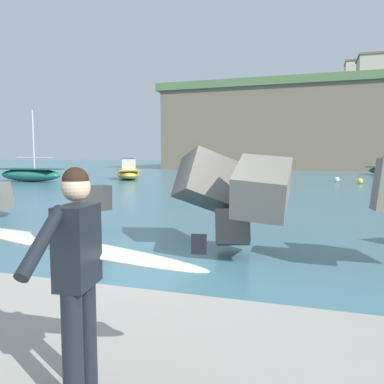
{
  "coord_description": "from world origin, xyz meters",
  "views": [
    {
      "loc": [
        2.85,
        -6.56,
        2.09
      ],
      "look_at": [
        0.61,
        0.5,
        1.4
      ],
      "focal_mm": 35.82,
      "sensor_mm": 36.0,
      "label": 1
    }
  ],
  "objects": [
    {
      "name": "station_building_central",
      "position": [
        12.74,
        64.82,
        16.2
      ],
      "size": [
        6.72,
        6.56,
        4.9
      ],
      "color": "#B2ADA3",
      "rests_on": "headland_bluff"
    },
    {
      "name": "mooring_buoy_inner",
      "position": [
        4.72,
        26.68,
        0.22
      ],
      "size": [
        0.44,
        0.44,
        0.44
      ],
      "color": "silver",
      "rests_on": "ground"
    },
    {
      "name": "mooring_buoy_outer",
      "position": [
        6.28,
        25.04,
        0.22
      ],
      "size": [
        0.44,
        0.44,
        0.44
      ],
      "color": "yellow",
      "rests_on": "ground"
    },
    {
      "name": "station_building_east",
      "position": [
        10.18,
        72.27,
        16.69
      ],
      "size": [
        4.44,
        4.82,
        5.88
      ],
      "color": "beige",
      "rests_on": "headland_bluff"
    },
    {
      "name": "station_building_west",
      "position": [
        2.66,
        75.0,
        15.72
      ],
      "size": [
        7.11,
        5.75,
        3.93
      ],
      "color": "beige",
      "rests_on": "headland_bluff"
    },
    {
      "name": "surfer_with_board",
      "position": [
        1.18,
        -4.11,
        1.28
      ],
      "size": [
        2.12,
        1.29,
        1.78
      ],
      "color": "black",
      "rests_on": "walkway_path"
    },
    {
      "name": "boat_near_centre",
      "position": [
        -13.33,
        25.14,
        0.64
      ],
      "size": [
        4.54,
        5.86,
        1.97
      ],
      "color": "#EAC64C",
      "rests_on": "ground"
    },
    {
      "name": "ground_plane",
      "position": [
        0.0,
        0.0,
        0.0
      ],
      "size": [
        400.0,
        400.0,
        0.0
      ],
      "primitive_type": "plane",
      "color": "#42707F"
    },
    {
      "name": "boat_mid_right",
      "position": [
        -12.14,
        42.55,
        0.73
      ],
      "size": [
        5.08,
        5.1,
        2.26
      ],
      "color": "beige",
      "rests_on": "ground"
    },
    {
      "name": "breakwater_jetty",
      "position": [
        -1.47,
        1.11,
        1.12
      ],
      "size": [
        33.06,
        6.78,
        2.35
      ],
      "color": "gray",
      "rests_on": "ground"
    },
    {
      "name": "boat_near_left",
      "position": [
        -19.71,
        19.87,
        0.6
      ],
      "size": [
        6.12,
        2.31,
        5.9
      ],
      "color": "#1E6656",
      "rests_on": "ground"
    }
  ]
}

